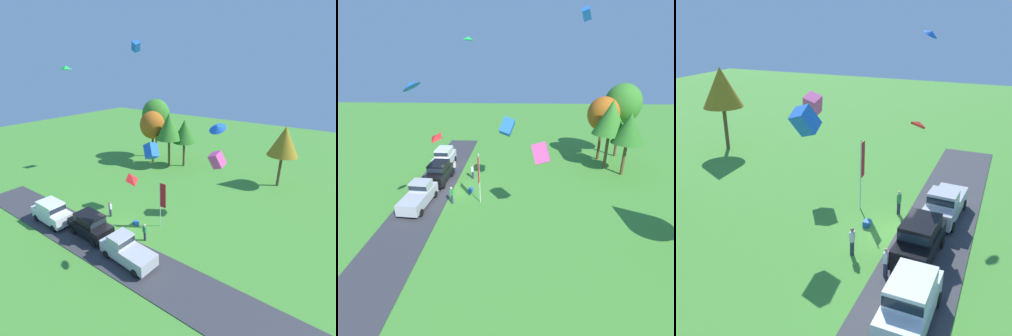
# 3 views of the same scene
# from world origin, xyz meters

# --- Properties ---
(ground_plane) EXTENTS (120.00, 120.00, 0.00)m
(ground_plane) POSITION_xyz_m (0.00, 0.00, 0.00)
(ground_plane) COLOR #478E33
(pavement_strip) EXTENTS (36.00, 4.40, 0.06)m
(pavement_strip) POSITION_xyz_m (0.00, -2.18, 0.03)
(pavement_strip) COLOR #38383D
(pavement_strip) RESTS_ON ground
(car_suv_near_entrance) EXTENTS (4.64, 2.13, 2.28)m
(car_suv_near_entrance) POSITION_xyz_m (-6.68, -2.58, 1.30)
(car_suv_near_entrance) COLOR white
(car_suv_near_entrance) RESTS_ON ground
(car_suv_by_flagpole) EXTENTS (4.70, 2.25, 2.28)m
(car_suv_by_flagpole) POSITION_xyz_m (-1.65, -1.82, 1.30)
(car_suv_by_flagpole) COLOR black
(car_suv_by_flagpole) RESTS_ON ground
(car_pickup_far_end) EXTENTS (5.13, 2.35, 2.14)m
(car_pickup_far_end) POSITION_xyz_m (3.39, -2.30, 1.11)
(car_pickup_far_end) COLOR #B7B7BC
(car_pickup_far_end) RESTS_ON ground
(person_watching_sky) EXTENTS (0.36, 0.24, 1.71)m
(person_watching_sky) POSITION_xyz_m (-3.96, -0.65, 0.88)
(person_watching_sky) COLOR #2D334C
(person_watching_sky) RESTS_ON ground
(person_on_lawn) EXTENTS (0.36, 0.24, 1.71)m
(person_on_lawn) POSITION_xyz_m (2.88, 0.61, 0.88)
(person_on_lawn) COLOR #2D334C
(person_on_lawn) RESTS_ON ground
(person_beside_suv) EXTENTS (0.36, 0.24, 1.71)m
(person_beside_suv) POSITION_xyz_m (-2.80, 1.67, 0.88)
(person_beside_suv) COLOR #2D334C
(person_beside_suv) RESTS_ON ground
(tree_left_of_center) EXTENTS (4.71, 4.71, 9.95)m
(tree_left_of_center) POSITION_xyz_m (-11.31, 20.55, 7.33)
(tree_left_of_center) COLOR brown
(tree_left_of_center) RESTS_ON ground
(tree_lone_near) EXTENTS (4.00, 4.00, 8.44)m
(tree_lone_near) POSITION_xyz_m (-9.87, 17.76, 6.20)
(tree_lone_near) COLOR brown
(tree_lone_near) RESTS_ON ground
(tree_far_right) EXTENTS (4.01, 4.01, 8.47)m
(tree_far_right) POSITION_xyz_m (-6.52, 17.64, 6.42)
(tree_far_right) COLOR brown
(tree_far_right) RESTS_ON ground
(tree_center_back) EXTENTS (3.51, 3.51, 7.41)m
(tree_center_back) POSITION_xyz_m (-4.70, 19.14, 5.61)
(tree_center_back) COLOR brown
(tree_center_back) RESTS_ON ground
(flag_banner) EXTENTS (0.71, 0.08, 4.99)m
(flag_banner) POSITION_xyz_m (2.87, 3.28, 3.16)
(flag_banner) COLOR silver
(flag_banner) RESTS_ON ground
(cooler_box) EXTENTS (0.56, 0.40, 0.40)m
(cooler_box) POSITION_xyz_m (0.50, 1.99, 0.20)
(cooler_box) COLOR blue
(cooler_box) RESTS_ON ground
(kite_diamond_high_left) EXTENTS (1.29, 1.18, 0.73)m
(kite_diamond_high_left) POSITION_xyz_m (2.68, -0.42, 6.44)
(kite_diamond_high_left) COLOR red
(kite_box_low_drifter) EXTENTS (1.82, 1.54, 2.08)m
(kite_box_low_drifter) POSITION_xyz_m (-0.33, 5.72, 6.72)
(kite_box_low_drifter) COLOR blue
(kite_box_mid_center) EXTENTS (1.47, 1.28, 1.64)m
(kite_box_mid_center) POSITION_xyz_m (-9.56, 14.25, 17.46)
(kite_box_mid_center) COLOR blue
(kite_box_high_right) EXTENTS (1.64, 1.58, 2.02)m
(kite_box_high_right) POSITION_xyz_m (5.90, 8.49, 6.19)
(kite_box_high_right) COLOR #EA4C9E
(kite_diamond_trailing_tail) EXTENTS (1.35, 1.36, 0.42)m
(kite_diamond_trailing_tail) POSITION_xyz_m (-6.79, 1.27, 14.85)
(kite_diamond_trailing_tail) COLOR green
(kite_delta_near_flag) EXTENTS (1.29, 1.28, 0.78)m
(kite_delta_near_flag) POSITION_xyz_m (9.31, 0.62, 11.35)
(kite_delta_near_flag) COLOR blue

